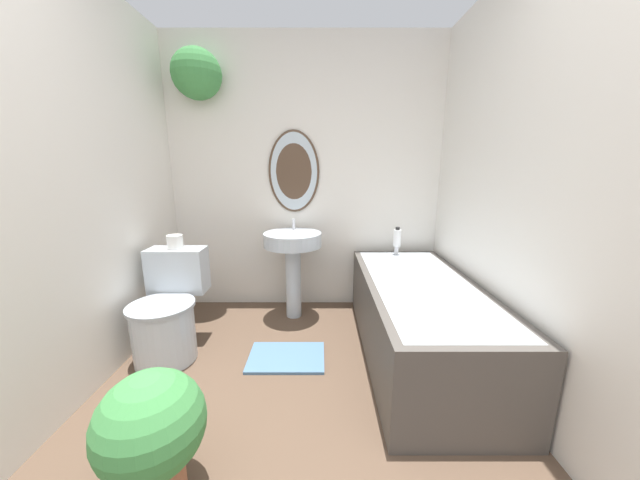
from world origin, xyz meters
TOP-DOWN VIEW (x-y plane):
  - wall_back at (-0.13, 2.41)m, footprint 2.52×0.40m
  - wall_left at (-1.23, 1.20)m, footprint 0.06×2.52m
  - wall_right at (1.23, 1.20)m, footprint 0.06×2.52m
  - toilet at (-0.93, 1.53)m, footprint 0.43×0.60m
  - pedestal_sink at (-0.10, 2.12)m, footprint 0.49×0.49m
  - bathtub at (0.81, 1.52)m, footprint 0.74×1.66m
  - shampoo_bottle at (0.81, 2.23)m, footprint 0.07×0.07m
  - potted_plant at (-0.51, 0.51)m, footprint 0.41×0.41m
  - bath_mat at (-0.10, 1.45)m, footprint 0.52×0.36m
  - toilet_paper_roll at (-0.93, 1.74)m, footprint 0.11×0.11m

SIDE VIEW (x-z plane):
  - bath_mat at x=-0.10m, z-range 0.00..0.02m
  - bathtub at x=0.81m, z-range -0.03..0.59m
  - toilet at x=-0.93m, z-range -0.05..0.66m
  - potted_plant at x=-0.51m, z-range 0.04..0.59m
  - pedestal_sink at x=-0.10m, z-range 0.16..1.01m
  - shampoo_bottle at x=0.81m, z-range 0.60..0.77m
  - toilet_paper_roll at x=-0.93m, z-range 0.71..0.81m
  - wall_left at x=-1.23m, z-range 0.00..2.40m
  - wall_right at x=1.23m, z-range 0.00..2.40m
  - wall_back at x=-0.13m, z-range 0.12..2.52m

